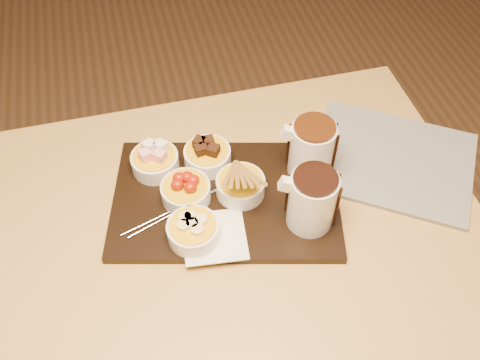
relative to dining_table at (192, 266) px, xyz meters
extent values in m
cube|color=#BE9446|center=(0.00, 0.00, 0.08)|extent=(1.20, 0.80, 0.04)
cylinder|color=#BE9446|center=(0.54, 0.34, -0.30)|extent=(0.06, 0.06, 0.71)
cube|color=black|center=(0.09, 0.08, 0.11)|extent=(0.52, 0.40, 0.02)
cube|color=white|center=(0.05, -0.02, 0.12)|extent=(0.13, 0.13, 0.00)
cylinder|color=white|center=(-0.03, 0.19, 0.14)|extent=(0.10, 0.10, 0.04)
cylinder|color=white|center=(0.08, 0.17, 0.14)|extent=(0.10, 0.10, 0.04)
cylinder|color=white|center=(0.01, 0.09, 0.14)|extent=(0.10, 0.10, 0.04)
cylinder|color=white|center=(0.13, 0.08, 0.14)|extent=(0.10, 0.10, 0.04)
cylinder|color=white|center=(0.01, -0.01, 0.14)|extent=(0.10, 0.10, 0.04)
cylinder|color=silver|center=(0.24, -0.02, 0.18)|extent=(0.11, 0.11, 0.12)
cylinder|color=silver|center=(0.28, 0.10, 0.18)|extent=(0.11, 0.11, 0.12)
cube|color=beige|center=(0.47, 0.09, 0.10)|extent=(0.44, 0.42, 0.01)
camera|label=1|loc=(-0.04, -0.58, 0.98)|focal=40.00mm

